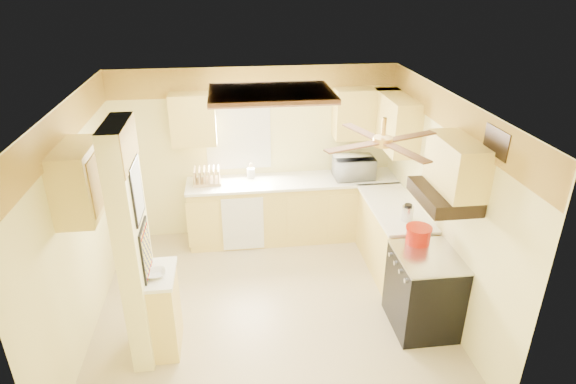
{
  "coord_description": "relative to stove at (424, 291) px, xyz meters",
  "views": [
    {
      "loc": [
        -0.36,
        -4.69,
        3.7
      ],
      "look_at": [
        0.27,
        0.35,
        1.33
      ],
      "focal_mm": 30.0,
      "sensor_mm": 36.0,
      "label": 1
    }
  ],
  "objects": [
    {
      "name": "floor",
      "position": [
        -1.67,
        0.55,
        -0.46
      ],
      "size": [
        4.0,
        4.0,
        0.0
      ],
      "primitive_type": "plane",
      "color": "tan",
      "rests_on": "ground"
    },
    {
      "name": "ceiling",
      "position": [
        -1.67,
        0.55,
        2.04
      ],
      "size": [
        4.0,
        4.0,
        0.0
      ],
      "primitive_type": "plane",
      "rotation": [
        3.14,
        0.0,
        0.0
      ],
      "color": "white",
      "rests_on": "wall_back"
    },
    {
      "name": "wall_back",
      "position": [
        -1.67,
        2.45,
        0.79
      ],
      "size": [
        4.0,
        0.0,
        4.0
      ],
      "primitive_type": "plane",
      "rotation": [
        1.57,
        0.0,
        0.0
      ],
      "color": "#FFF19B",
      "rests_on": "floor"
    },
    {
      "name": "wall_front",
      "position": [
        -1.67,
        -1.35,
        0.79
      ],
      "size": [
        4.0,
        0.0,
        4.0
      ],
      "primitive_type": "plane",
      "rotation": [
        -1.57,
        0.0,
        0.0
      ],
      "color": "#FFF19B",
      "rests_on": "floor"
    },
    {
      "name": "wall_left",
      "position": [
        -3.67,
        0.55,
        0.79
      ],
      "size": [
        0.0,
        3.8,
        3.8
      ],
      "primitive_type": "plane",
      "rotation": [
        1.57,
        0.0,
        1.57
      ],
      "color": "#FFF19B",
      "rests_on": "floor"
    },
    {
      "name": "wall_right",
      "position": [
        0.33,
        0.55,
        0.79
      ],
      "size": [
        0.0,
        3.8,
        3.8
      ],
      "primitive_type": "plane",
      "rotation": [
        1.57,
        0.0,
        -1.57
      ],
      "color": "#FFF19B",
      "rests_on": "floor"
    },
    {
      "name": "wallpaper_border",
      "position": [
        -1.67,
        2.43,
        1.84
      ],
      "size": [
        4.0,
        0.02,
        0.4
      ],
      "primitive_type": "cube",
      "color": "yellow",
      "rests_on": "wall_back"
    },
    {
      "name": "partition_column",
      "position": [
        -3.02,
        0.0,
        0.79
      ],
      "size": [
        0.2,
        0.7,
        2.5
      ],
      "primitive_type": "cube",
      "color": "#FFF19B",
      "rests_on": "floor"
    },
    {
      "name": "partition_ledge",
      "position": [
        -2.8,
        0.0,
        -0.01
      ],
      "size": [
        0.25,
        0.55,
        0.9
      ],
      "primitive_type": "cube",
      "color": "#F0D574",
      "rests_on": "floor"
    },
    {
      "name": "ledge_top",
      "position": [
        -2.8,
        0.0,
        0.46
      ],
      "size": [
        0.28,
        0.58,
        0.04
      ],
      "primitive_type": "cube",
      "color": "white",
      "rests_on": "partition_ledge"
    },
    {
      "name": "lower_cabinets_back",
      "position": [
        -1.17,
        2.15,
        -0.01
      ],
      "size": [
        3.0,
        0.6,
        0.9
      ],
      "primitive_type": "cube",
      "color": "#F0D574",
      "rests_on": "floor"
    },
    {
      "name": "lower_cabinets_right",
      "position": [
        0.03,
        1.15,
        -0.01
      ],
      "size": [
        0.6,
        1.4,
        0.9
      ],
      "primitive_type": "cube",
      "color": "#F0D574",
      "rests_on": "floor"
    },
    {
      "name": "countertop_back",
      "position": [
        -1.17,
        2.14,
        0.46
      ],
      "size": [
        3.04,
        0.64,
        0.04
      ],
      "primitive_type": "cube",
      "color": "white",
      "rests_on": "lower_cabinets_back"
    },
    {
      "name": "countertop_right",
      "position": [
        0.02,
        1.15,
        0.46
      ],
      "size": [
        0.64,
        1.44,
        0.04
      ],
      "primitive_type": "cube",
      "color": "white",
      "rests_on": "lower_cabinets_right"
    },
    {
      "name": "dishwasher_panel",
      "position": [
        -1.92,
        1.84,
        -0.03
      ],
      "size": [
        0.58,
        0.02,
        0.8
      ],
      "primitive_type": "cube",
      "color": "white",
      "rests_on": "lower_cabinets_back"
    },
    {
      "name": "window",
      "position": [
        -1.92,
        2.44,
        1.09
      ],
      "size": [
        0.92,
        0.02,
        1.02
      ],
      "color": "white",
      "rests_on": "wall_back"
    },
    {
      "name": "upper_cab_back_left",
      "position": [
        -2.52,
        2.27,
        1.39
      ],
      "size": [
        0.6,
        0.35,
        0.7
      ],
      "primitive_type": "cube",
      "color": "#F0D574",
      "rests_on": "wall_back"
    },
    {
      "name": "upper_cab_back_right",
      "position": [
        -0.12,
        2.27,
        1.39
      ],
      "size": [
        0.9,
        0.35,
        0.7
      ],
      "primitive_type": "cube",
      "color": "#F0D574",
      "rests_on": "wall_back"
    },
    {
      "name": "upper_cab_right",
      "position": [
        0.16,
        1.8,
        1.39
      ],
      "size": [
        0.35,
        1.0,
        0.7
      ],
      "primitive_type": "cube",
      "color": "#F0D574",
      "rests_on": "wall_right"
    },
    {
      "name": "upper_cab_left_wall",
      "position": [
        -3.49,
        0.3,
        1.39
      ],
      "size": [
        0.35,
        0.75,
        0.7
      ],
      "primitive_type": "cube",
      "color": "#F0D574",
      "rests_on": "wall_left"
    },
    {
      "name": "upper_cab_over_stove",
      "position": [
        0.16,
        0.0,
        1.49
      ],
      "size": [
        0.35,
        0.76,
        0.52
      ],
      "primitive_type": "cube",
      "color": "#F0D574",
      "rests_on": "wall_right"
    },
    {
      "name": "stove",
      "position": [
        0.0,
        0.0,
        0.0
      ],
      "size": [
        0.68,
        0.77,
        0.92
      ],
      "color": "black",
      "rests_on": "floor"
    },
    {
      "name": "range_hood",
      "position": [
        0.07,
        0.0,
        1.16
      ],
      "size": [
        0.5,
        0.76,
        0.14
      ],
      "primitive_type": "cube",
      "color": "black",
      "rests_on": "upper_cab_over_stove"
    },
    {
      "name": "poster_menu",
      "position": [
        -2.91,
        0.0,
        1.39
      ],
      "size": [
        0.02,
        0.42,
        0.57
      ],
      "color": "black",
      "rests_on": "partition_column"
    },
    {
      "name": "poster_nashville",
      "position": [
        -2.91,
        0.0,
        0.74
      ],
      "size": [
        0.02,
        0.42,
        0.57
      ],
      "color": "black",
      "rests_on": "partition_column"
    },
    {
      "name": "ceiling_light_panel",
      "position": [
        -1.57,
        1.05,
        2.0
      ],
      "size": [
        1.35,
        0.95,
        0.06
      ],
      "color": "brown",
      "rests_on": "ceiling"
    },
    {
      "name": "ceiling_fan",
      "position": [
        -0.67,
        -0.15,
        1.83
      ],
      "size": [
        1.15,
        1.15,
        0.26
      ],
      "color": "gold",
      "rests_on": "ceiling"
    },
    {
      "name": "vent_grate",
      "position": [
        0.31,
        -0.35,
        1.84
      ],
      "size": [
        0.02,
        0.4,
        0.25
      ],
      "primitive_type": "cube",
      "color": "black",
      "rests_on": "wall_right"
    },
    {
      "name": "microwave",
      "position": [
        -0.29,
        2.12,
        0.64
      ],
      "size": [
        0.57,
        0.39,
        0.31
      ],
      "primitive_type": "imported",
      "rotation": [
        0.0,
        0.0,
        3.15
      ],
      "color": "white",
      "rests_on": "countertop_back"
    },
    {
      "name": "bowl",
      "position": [
        -2.83,
        -0.05,
        0.5
      ],
      "size": [
        0.23,
        0.23,
        0.05
      ],
      "primitive_type": "imported",
      "rotation": [
        0.0,
        0.0,
        0.16
      ],
      "color": "white",
      "rests_on": "ledge_top"
    },
    {
      "name": "dutch_oven",
      "position": [
        -0.02,
        0.28,
        0.55
      ],
      "size": [
        0.29,
        0.29,
        0.19
      ],
      "color": "#A81305",
      "rests_on": "stove"
    },
    {
      "name": "kettle",
      "position": [
        0.03,
        0.76,
        0.58
      ],
      "size": [
        0.14,
        0.14,
        0.21
      ],
      "color": "silver",
      "rests_on": "countertop_right"
    },
    {
      "name": "dish_rack",
      "position": [
        -2.39,
        2.17,
        0.56
      ],
      "size": [
        0.4,
        0.3,
        0.22
      ],
      "color": "tan",
      "rests_on": "countertop_back"
    },
    {
      "name": "utensil_crock",
      "position": [
        -1.77,
        2.29,
        0.55
      ],
      "size": [
        0.11,
        0.11,
        0.23
      ],
      "color": "white",
      "rests_on": "countertop_back"
    }
  ]
}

